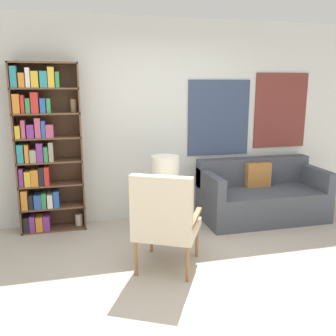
# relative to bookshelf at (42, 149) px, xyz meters

# --- Properties ---
(ground_plane) EXTENTS (14.00, 14.00, 0.00)m
(ground_plane) POSITION_rel_bookshelf_xyz_m (1.30, -1.84, -1.06)
(ground_plane) COLOR #B2A899
(wall_back) EXTENTS (6.40, 0.08, 2.70)m
(wall_back) POSITION_rel_bookshelf_xyz_m (1.35, 0.19, 0.29)
(wall_back) COLOR silver
(wall_back) RESTS_ON ground_plane
(bookshelf) EXTENTS (0.80, 0.30, 2.10)m
(bookshelf) POSITION_rel_bookshelf_xyz_m (0.00, 0.00, 0.00)
(bookshelf) COLOR brown
(bookshelf) RESTS_ON ground_plane
(armchair) EXTENTS (0.82, 0.84, 1.02)m
(armchair) POSITION_rel_bookshelf_xyz_m (1.22, -1.46, -0.49)
(armchair) COLOR olive
(armchair) RESTS_ON ground_plane
(couch) EXTENTS (1.68, 0.84, 0.81)m
(couch) POSITION_rel_bookshelf_xyz_m (2.90, -0.26, -0.75)
(couch) COLOR #474C56
(couch) RESTS_ON ground_plane
(side_table) EXTENTS (0.49, 0.49, 0.57)m
(side_table) POSITION_rel_bookshelf_xyz_m (1.46, -0.54, -0.55)
(side_table) COLOR brown
(side_table) RESTS_ON ground_plane
(table_lamp) EXTENTS (0.34, 0.34, 0.43)m
(table_lamp) POSITION_rel_bookshelf_xyz_m (1.45, -0.54, -0.20)
(table_lamp) COLOR slate
(table_lamp) RESTS_ON side_table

